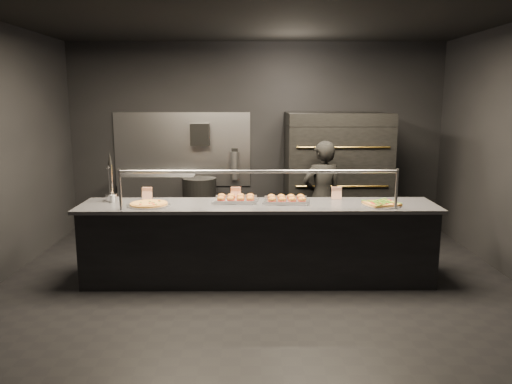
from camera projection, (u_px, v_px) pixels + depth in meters
room at (256, 154)px, 5.68m from camera, size 6.04×6.00×3.00m
service_counter at (258, 242)px, 5.82m from camera, size 4.10×0.78×1.37m
pizza_oven at (335, 175)px, 7.61m from camera, size 1.50×1.23×1.91m
prep_shelf at (158, 203)px, 8.09m from camera, size 1.20×0.35×0.90m
towel_dispenser at (200, 135)px, 7.97m from camera, size 0.30×0.20×0.35m
fire_extinguisher at (235, 165)px, 8.07m from camera, size 0.14×0.14×0.51m
beer_tap at (111, 187)px, 5.89m from camera, size 0.15×0.21×0.58m
round_pizza at (149, 204)px, 5.66m from camera, size 0.49×0.49×0.03m
slider_tray_a at (236, 199)px, 5.88m from camera, size 0.56×0.45×0.08m
slider_tray_b at (287, 199)px, 5.83m from camera, size 0.57×0.47×0.08m
square_pizza at (382, 204)px, 5.65m from camera, size 0.43×0.43×0.05m
condiment_jar at (115, 199)px, 5.82m from camera, size 0.13×0.05×0.09m
tent_cards at (240, 193)px, 6.00m from camera, size 2.40×0.04×0.15m
trash_bin at (200, 206)px, 7.91m from camera, size 0.53×0.53×0.89m
worker at (322, 198)px, 6.82m from camera, size 0.66×0.54×1.56m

